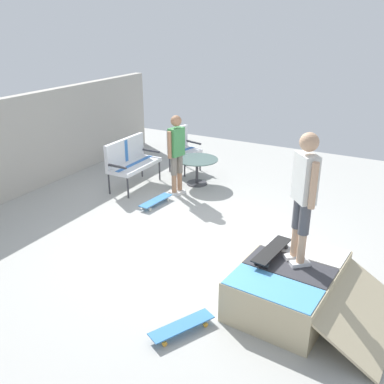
# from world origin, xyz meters

# --- Properties ---
(ground_plane) EXTENTS (12.00, 12.00, 0.10)m
(ground_plane) POSITION_xyz_m (0.00, 0.00, -0.05)
(ground_plane) COLOR #A8A8A3
(back_wall_cinderblock) EXTENTS (9.00, 0.20, 1.96)m
(back_wall_cinderblock) POSITION_xyz_m (0.00, 4.00, 0.98)
(back_wall_cinderblock) COLOR #ADA89E
(back_wall_cinderblock) RESTS_ON ground_plane
(skate_ramp) EXTENTS (1.72, 1.95, 0.55)m
(skate_ramp) POSITION_xyz_m (-0.80, -1.91, 0.27)
(skate_ramp) COLOR tan
(skate_ramp) RESTS_ON ground_plane
(patio_bench) EXTENTS (1.25, 0.55, 1.02)m
(patio_bench) POSITION_xyz_m (1.59, 2.27, 0.62)
(patio_bench) COLOR #38383D
(patio_bench) RESTS_ON ground_plane
(patio_chair_near_house) EXTENTS (0.73, 0.68, 1.02)m
(patio_chair_near_house) POSITION_xyz_m (2.98, 1.83, 0.61)
(patio_chair_near_house) COLOR #38383D
(patio_chair_near_house) RESTS_ON ground_plane
(patio_table) EXTENTS (0.90, 0.90, 0.57)m
(patio_table) POSITION_xyz_m (2.35, 1.08, 0.40)
(patio_table) COLOR #38383D
(patio_table) RESTS_ON ground_plane
(person_watching) EXTENTS (0.47, 0.29, 1.62)m
(person_watching) POSITION_xyz_m (1.70, 1.19, 0.93)
(person_watching) COLOR silver
(person_watching) RESTS_ON ground_plane
(person_skater) EXTENTS (0.38, 0.37, 1.65)m
(person_skater) POSITION_xyz_m (-0.67, -1.92, 1.51)
(person_skater) COLOR silver
(person_skater) RESTS_ON skate_ramp
(skateboard_by_bench) EXTENTS (0.82, 0.28, 0.10)m
(skateboard_by_bench) POSITION_xyz_m (0.99, 1.25, 0.08)
(skateboard_by_bench) COLOR #3372B2
(skateboard_by_bench) RESTS_ON ground_plane
(skateboard_spare) EXTENTS (0.80, 0.54, 0.10)m
(skateboard_spare) POSITION_xyz_m (-1.91, -0.98, 0.08)
(skateboard_spare) COLOR #3372B2
(skateboard_spare) RESTS_ON ground_plane
(skateboard_on_ramp) EXTENTS (0.82, 0.29, 0.10)m
(skateboard_on_ramp) POSITION_xyz_m (-0.69, -1.60, 0.64)
(skateboard_on_ramp) COLOR black
(skateboard_on_ramp) RESTS_ON skate_ramp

